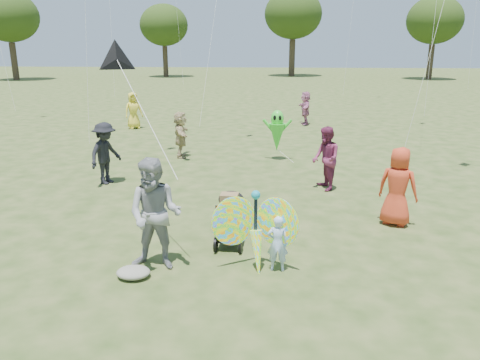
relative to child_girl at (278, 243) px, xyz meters
name	(u,v)px	position (x,y,z in m)	size (l,w,h in m)	color
ground	(244,259)	(-0.62, 0.41, -0.51)	(160.00, 160.00, 0.00)	#51592B
child_girl	(278,243)	(0.00, 0.00, 0.00)	(0.37, 0.24, 1.02)	#A6C2EB
adult_man	(155,215)	(-2.14, -0.07, 0.50)	(0.98, 0.76, 2.02)	gray
grey_bag	(133,272)	(-2.46, -0.49, -0.42)	(0.59, 0.48, 0.19)	gray
crowd_a	(398,187)	(2.60, 2.46, 0.37)	(0.86, 0.56, 1.76)	red
crowd_b	(105,153)	(-4.95, 5.05, 0.38)	(1.15, 0.66, 1.78)	black
crowd_d	(181,135)	(-3.50, 8.52, 0.30)	(1.51, 0.48, 1.63)	tan
crowd_e	(326,159)	(1.26, 4.98, 0.37)	(0.85, 0.66, 1.75)	#76274B
crowd_g	(133,111)	(-6.99, 14.26, 0.35)	(0.84, 0.55, 1.73)	yellow
crowd_j	(305,108)	(1.26, 16.16, 0.32)	(1.53, 0.49, 1.65)	#B6688E
jogging_stroller	(230,215)	(-0.95, 1.07, 0.10)	(0.54, 1.07, 1.09)	black
butterfly_kite	(256,231)	(-0.38, 0.03, 0.20)	(1.74, 0.75, 1.65)	#FB4A27
delta_kite_rig	(117,60)	(-3.33, 1.96, 3.05)	(2.06, 2.28, 2.36)	black
alien_kite	(277,132)	(-0.09, 8.38, 0.46)	(1.12, 0.69, 1.74)	green
tree_line	(311,16)	(3.04, 45.40, 6.35)	(91.78, 33.60, 10.79)	#3A2D21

